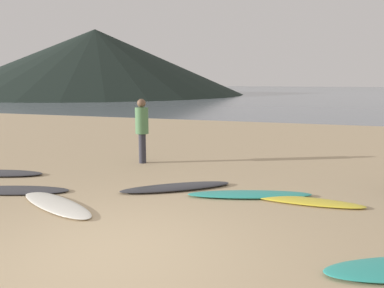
{
  "coord_description": "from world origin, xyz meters",
  "views": [
    {
      "loc": [
        2.37,
        -3.86,
        2.15
      ],
      "look_at": [
        -0.44,
        4.8,
        0.6
      ],
      "focal_mm": 35.65,
      "sensor_mm": 36.0,
      "label": 1
    }
  ],
  "objects_px": {
    "surfboard_3": "(176,187)",
    "surfboard_4": "(250,194)",
    "surfboard_2": "(56,204)",
    "surfboard_1": "(13,190)",
    "surfboard_5": "(306,201)",
    "person_0": "(142,126)"
  },
  "relations": [
    {
      "from": "surfboard_3",
      "to": "person_0",
      "type": "distance_m",
      "value": 2.77
    },
    {
      "from": "surfboard_2",
      "to": "surfboard_3",
      "type": "relative_size",
      "value": 0.93
    },
    {
      "from": "surfboard_1",
      "to": "surfboard_3",
      "type": "distance_m",
      "value": 3.17
    },
    {
      "from": "surfboard_1",
      "to": "surfboard_5",
      "type": "distance_m",
      "value": 5.52
    },
    {
      "from": "surfboard_3",
      "to": "surfboard_4",
      "type": "distance_m",
      "value": 1.47
    },
    {
      "from": "surfboard_4",
      "to": "person_0",
      "type": "height_order",
      "value": "person_0"
    },
    {
      "from": "surfboard_2",
      "to": "surfboard_5",
      "type": "bearing_deg",
      "value": 45.63
    },
    {
      "from": "surfboard_1",
      "to": "surfboard_3",
      "type": "bearing_deg",
      "value": 4.45
    },
    {
      "from": "surfboard_5",
      "to": "person_0",
      "type": "xyz_separation_m",
      "value": [
        -4.14,
        2.08,
        0.95
      ]
    },
    {
      "from": "surfboard_2",
      "to": "surfboard_3",
      "type": "height_order",
      "value": "surfboard_3"
    },
    {
      "from": "surfboard_1",
      "to": "surfboard_4",
      "type": "bearing_deg",
      "value": -2.57
    },
    {
      "from": "surfboard_3",
      "to": "surfboard_5",
      "type": "relative_size",
      "value": 1.13
    },
    {
      "from": "surfboard_4",
      "to": "surfboard_2",
      "type": "bearing_deg",
      "value": -170.97
    },
    {
      "from": "surfboard_2",
      "to": "surfboard_3",
      "type": "distance_m",
      "value": 2.27
    },
    {
      "from": "surfboard_4",
      "to": "surfboard_3",
      "type": "bearing_deg",
      "value": 160.94
    },
    {
      "from": "surfboard_1",
      "to": "surfboard_4",
      "type": "distance_m",
      "value": 4.56
    },
    {
      "from": "surfboard_5",
      "to": "surfboard_3",
      "type": "bearing_deg",
      "value": 179.81
    },
    {
      "from": "surfboard_1",
      "to": "person_0",
      "type": "distance_m",
      "value": 3.51
    },
    {
      "from": "surfboard_5",
      "to": "person_0",
      "type": "height_order",
      "value": "person_0"
    },
    {
      "from": "surfboard_2",
      "to": "surfboard_4",
      "type": "relative_size",
      "value": 0.9
    },
    {
      "from": "surfboard_2",
      "to": "surfboard_4",
      "type": "height_order",
      "value": "surfboard_4"
    },
    {
      "from": "surfboard_4",
      "to": "surfboard_1",
      "type": "bearing_deg",
      "value": 176.26
    }
  ]
}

